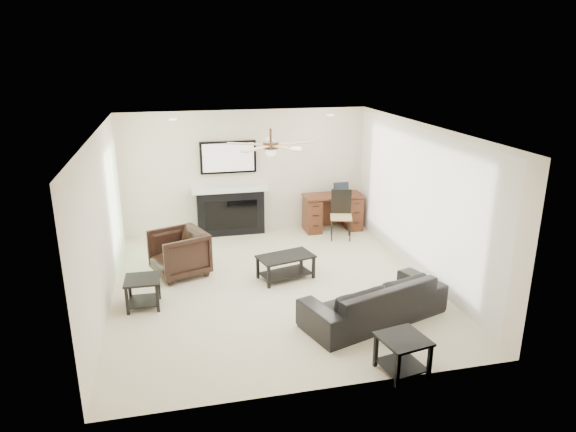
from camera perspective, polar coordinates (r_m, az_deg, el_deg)
The scene contains 10 objects.
room_shell at distance 7.88m, azimuth -0.52°, elevation 3.84°, with size 5.50×5.54×2.52m.
sofa at distance 7.32m, azimuth 9.53°, elevation -9.12°, with size 2.07×0.81×0.61m, color black.
armchair at distance 8.76m, azimuth -12.01°, elevation -4.06°, with size 0.82×0.84×0.77m, color black.
coffee_table at distance 8.49m, azimuth -0.26°, elevation -5.69°, with size 0.90×0.50×0.40m, color black.
end_table_near at distance 6.32m, azimuth 12.58°, elevation -14.83°, with size 0.52×0.52×0.45m, color black.
end_table_left at distance 7.88m, azimuth -15.78°, elevation -8.19°, with size 0.50×0.50×0.45m, color black.
fireplace_unit at distance 10.37m, azimuth -6.47°, elevation 3.00°, with size 1.52×0.34×1.91m, color black.
desk at distance 10.77m, azimuth 4.97°, elevation 0.41°, with size 1.22×0.56×0.76m, color #3F1D0F.
desk_chair at distance 10.24m, azimuth 5.92°, elevation 0.07°, with size 0.42×0.44×0.97m, color black.
laptop at distance 10.67m, azimuth 6.10°, elevation 2.99°, with size 0.33×0.24×0.23m, color black.
Camera 1 is at (-1.45, -7.39, 3.59)m, focal length 32.00 mm.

